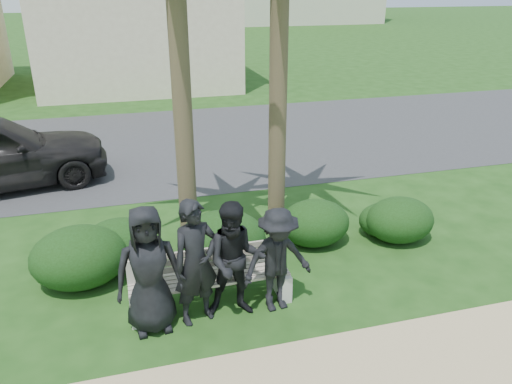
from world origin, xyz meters
TOP-DOWN VIEW (x-y plane):
  - ground at (0.00, 0.00)m, footprint 160.00×160.00m
  - footpath at (0.00, -1.80)m, footprint 30.00×1.60m
  - asphalt_street at (0.00, 8.00)m, footprint 160.00×8.00m
  - park_bench at (-1.06, 0.10)m, footprint 2.27×0.53m
  - man_a at (-1.90, -0.20)m, footprint 0.90×0.62m
  - man_b at (-1.29, -0.18)m, footprint 0.75×0.61m
  - man_c at (-0.75, -0.19)m, footprint 0.91×0.76m
  - man_d at (-0.17, -0.23)m, footprint 1.05×0.68m
  - hedge_a at (-2.87, 1.19)m, footprint 1.45×1.20m
  - hedge_b at (-2.28, 1.61)m, footprint 1.22×1.01m
  - hedge_c at (-0.67, 1.14)m, footprint 1.45×1.20m
  - hedge_d at (1.05, 1.44)m, footprint 1.25×1.03m
  - hedge_e at (2.40, 1.39)m, footprint 0.95×0.78m
  - hedge_f at (2.56, 1.16)m, footprint 1.23×1.02m

SIDE VIEW (x-z plane):
  - ground at x=0.00m, z-range 0.00..0.00m
  - footpath at x=0.00m, z-range -0.01..0.01m
  - asphalt_street at x=0.00m, z-range -0.01..0.01m
  - hedge_e at x=2.40m, z-range 0.00..0.62m
  - park_bench at x=-1.06m, z-range -0.04..0.75m
  - hedge_b at x=-2.28m, z-range 0.00..0.80m
  - hedge_f at x=2.56m, z-range 0.00..0.81m
  - hedge_d at x=1.05m, z-range 0.00..0.81m
  - hedge_c at x=-0.67m, z-range 0.00..0.94m
  - hedge_a at x=-2.87m, z-range 0.00..0.94m
  - man_d at x=-0.17m, z-range 0.00..1.54m
  - man_c at x=-0.75m, z-range 0.00..1.68m
  - man_a at x=-1.90m, z-range 0.00..1.77m
  - man_b at x=-1.29m, z-range 0.00..1.78m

